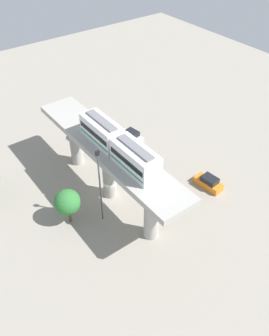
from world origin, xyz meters
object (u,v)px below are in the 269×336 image
Objects in this scene: tree_mid_lot at (93,122)px; train at (118,144)px; tree_near_viaduct at (67,202)px; parked_car_silver at (131,136)px; parked_car_orange at (209,182)px; signal_post at (100,184)px; parked_car_yellow at (167,189)px.

train is at bearing 70.97° from tree_mid_lot.
parked_car_silver is at bearing -150.03° from tree_near_viaduct.
tree_mid_lot is at bearing -109.03° from train.
tree_near_viaduct is at bearing -10.46° from train.
signal_post is at bearing -19.86° from parked_car_orange.
tree_near_viaduct is (13.65, -3.52, 2.74)m from parked_car_yellow.
train is 3.11× the size of parked_car_orange.
parked_car_orange is 0.84× the size of tree_near_viaduct.
parked_car_yellow is at bearing 95.12° from tree_mid_lot.
signal_post is (-3.61, 2.17, 2.64)m from tree_near_viaduct.
tree_mid_lot is (7.16, -19.62, 2.97)m from parked_car_orange.
signal_post reaches higher than tree_near_viaduct.
signal_post is at bearing 61.52° from tree_mid_lot.
parked_car_silver is (-10.34, -11.30, -9.37)m from train.
train is 17.96m from parked_car_silver.
tree_near_viaduct reaches higher than parked_car_orange.
parked_car_orange is at bearing 152.95° from parked_car_yellow.
parked_car_silver is 16.24m from parked_car_orange.
parked_car_silver is 0.86× the size of tree_mid_lot.
tree_near_viaduct is (19.28, -6.12, 2.74)m from parked_car_orange.
parked_car_orange is at bearing 165.86° from signal_post.
train reaches higher than signal_post.
train is at bearing 39.11° from parked_car_silver.
tree_mid_lot reaches higher than parked_car_yellow.
train is 1.21× the size of signal_post.
signal_post is at bearing 149.01° from tree_near_viaduct.
parked_car_silver is 14.03m from parked_car_yellow.
parked_car_yellow is at bearing 161.45° from train.
train is 3.17× the size of parked_car_yellow.
parked_car_silver is 20.22m from tree_near_viaduct.
train reaches higher than tree_mid_lot.
train reaches higher than parked_car_silver.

